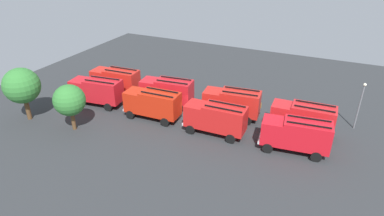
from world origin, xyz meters
The scene contains 18 objects.
ground_plane centered at (0.00, 0.00, 0.00)m, with size 63.13×63.13×0.00m, color #2D3033.
fire_truck_0 centered at (-13.10, -1.90, 2.15)m, with size 7.27×2.94×3.88m.
fire_truck_1 centered at (-4.47, -2.21, 2.15)m, with size 7.42×3.37×3.88m.
fire_truck_2 centered at (4.59, -1.90, 2.15)m, with size 7.41×3.34×3.88m.
fire_truck_3 centered at (13.15, -2.10, 2.15)m, with size 7.33×3.09×3.88m.
fire_truck_4 centered at (-12.98, 2.08, 2.15)m, with size 7.43×3.40×3.88m.
fire_truck_5 centered at (-4.05, 2.29, 2.15)m, with size 7.24×2.85×3.88m.
fire_truck_6 centered at (4.40, 2.15, 2.15)m, with size 7.28×2.97×3.88m.
fire_truck_7 centered at (13.22, 1.99, 2.15)m, with size 7.43×3.42×3.88m.
firefighter_0 centered at (16.38, 4.09, 0.97)m, with size 0.43×0.28×1.72m.
firefighter_1 centered at (-12.60, -4.99, 0.89)m, with size 0.47×0.46×1.60m.
firefighter_2 centered at (12.48, -0.20, 0.89)m, with size 0.43×0.48×1.61m.
firefighter_3 centered at (-6.39, 0.26, 0.89)m, with size 0.42×0.48×1.60m.
firefighter_4 centered at (-7.40, -4.74, 1.02)m, with size 0.48×0.40×1.80m.
tree_0 centered at (11.61, 8.43, 3.82)m, with size 3.67×3.67×5.68m.
tree_1 centered at (18.54, 8.85, 4.54)m, with size 4.35×4.35×6.75m.
traffic_cone_0 centered at (0.25, 0.36, 0.36)m, with size 0.50×0.50×0.72m, color #F2600C.
lamppost centered at (-18.77, -5.85, 3.48)m, with size 0.36×0.36×5.87m.
Camera 1 is at (-15.39, 33.29, 20.40)m, focal length 30.80 mm.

